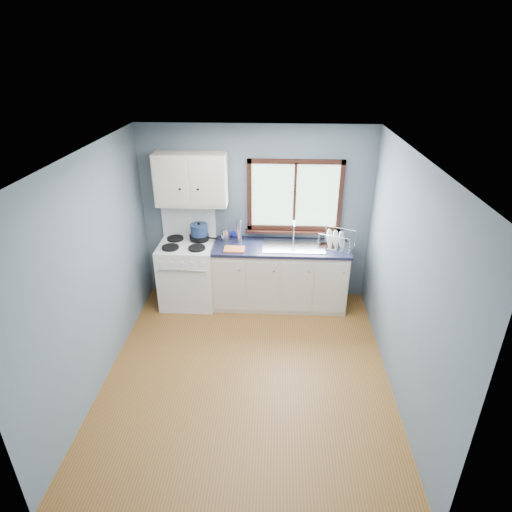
{
  "coord_description": "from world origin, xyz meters",
  "views": [
    {
      "loc": [
        0.3,
        -3.84,
        3.38
      ],
      "look_at": [
        0.05,
        0.9,
        1.05
      ],
      "focal_mm": 30.0,
      "sensor_mm": 36.0,
      "label": 1
    }
  ],
  "objects_px": {
    "gas_range": "(188,272)",
    "stockpot": "(199,231)",
    "base_cabinets": "(280,278)",
    "skillet": "(199,237)",
    "sink": "(293,250)",
    "dish_rack": "(336,242)",
    "utensil_crock": "(226,235)",
    "thermos": "(239,231)"
  },
  "relations": [
    {
      "from": "stockpot",
      "to": "dish_rack",
      "type": "relative_size",
      "value": 0.52
    },
    {
      "from": "utensil_crock",
      "to": "dish_rack",
      "type": "distance_m",
      "value": 1.54
    },
    {
      "from": "sink",
      "to": "stockpot",
      "type": "distance_m",
      "value": 1.33
    },
    {
      "from": "gas_range",
      "to": "stockpot",
      "type": "bearing_deg",
      "value": 35.73
    },
    {
      "from": "dish_rack",
      "to": "gas_range",
      "type": "bearing_deg",
      "value": -155.59
    },
    {
      "from": "skillet",
      "to": "dish_rack",
      "type": "relative_size",
      "value": 0.8
    },
    {
      "from": "base_cabinets",
      "to": "skillet",
      "type": "relative_size",
      "value": 4.28
    },
    {
      "from": "skillet",
      "to": "dish_rack",
      "type": "bearing_deg",
      "value": 9.94
    },
    {
      "from": "gas_range",
      "to": "base_cabinets",
      "type": "height_order",
      "value": "gas_range"
    },
    {
      "from": "sink",
      "to": "dish_rack",
      "type": "xyz_separation_m",
      "value": [
        0.58,
        0.03,
        0.12
      ]
    },
    {
      "from": "sink",
      "to": "skillet",
      "type": "relative_size",
      "value": 1.94
    },
    {
      "from": "sink",
      "to": "thermos",
      "type": "xyz_separation_m",
      "value": [
        -0.76,
        0.11,
        0.23
      ]
    },
    {
      "from": "skillet",
      "to": "utensil_crock",
      "type": "xyz_separation_m",
      "value": [
        0.36,
        0.04,
        0.02
      ]
    },
    {
      "from": "base_cabinets",
      "to": "sink",
      "type": "relative_size",
      "value": 2.2
    },
    {
      "from": "utensil_crock",
      "to": "thermos",
      "type": "distance_m",
      "value": 0.21
    },
    {
      "from": "base_cabinets",
      "to": "utensil_crock",
      "type": "distance_m",
      "value": 0.99
    },
    {
      "from": "base_cabinets",
      "to": "skillet",
      "type": "bearing_deg",
      "value": 174.57
    },
    {
      "from": "base_cabinets",
      "to": "dish_rack",
      "type": "xyz_separation_m",
      "value": [
        0.76,
        0.03,
        0.57
      ]
    },
    {
      "from": "skillet",
      "to": "stockpot",
      "type": "distance_m",
      "value": 0.08
    },
    {
      "from": "base_cabinets",
      "to": "dish_rack",
      "type": "distance_m",
      "value": 0.95
    },
    {
      "from": "sink",
      "to": "skillet",
      "type": "height_order",
      "value": "sink"
    },
    {
      "from": "base_cabinets",
      "to": "sink",
      "type": "xyz_separation_m",
      "value": [
        0.18,
        -0.0,
        0.45
      ]
    },
    {
      "from": "gas_range",
      "to": "stockpot",
      "type": "xyz_separation_m",
      "value": [
        0.17,
        0.12,
        0.57
      ]
    },
    {
      "from": "skillet",
      "to": "thermos",
      "type": "relative_size",
      "value": 1.32
    },
    {
      "from": "gas_range",
      "to": "stockpot",
      "type": "relative_size",
      "value": 4.82
    },
    {
      "from": "skillet",
      "to": "thermos",
      "type": "distance_m",
      "value": 0.57
    },
    {
      "from": "base_cabinets",
      "to": "skillet",
      "type": "xyz_separation_m",
      "value": [
        -1.14,
        0.11,
        0.58
      ]
    },
    {
      "from": "skillet",
      "to": "stockpot",
      "type": "height_order",
      "value": "stockpot"
    },
    {
      "from": "dish_rack",
      "to": "sink",
      "type": "bearing_deg",
      "value": -154.13
    },
    {
      "from": "skillet",
      "to": "stockpot",
      "type": "xyz_separation_m",
      "value": [
        0.0,
        -0.0,
        0.08
      ]
    },
    {
      "from": "base_cabinets",
      "to": "thermos",
      "type": "distance_m",
      "value": 0.89
    },
    {
      "from": "thermos",
      "to": "base_cabinets",
      "type": "bearing_deg",
      "value": -11.21
    },
    {
      "from": "sink",
      "to": "stockpot",
      "type": "height_order",
      "value": "sink"
    },
    {
      "from": "thermos",
      "to": "dish_rack",
      "type": "distance_m",
      "value": 1.34
    },
    {
      "from": "base_cabinets",
      "to": "utensil_crock",
      "type": "bearing_deg",
      "value": 168.8
    },
    {
      "from": "sink",
      "to": "stockpot",
      "type": "bearing_deg",
      "value": 175.43
    },
    {
      "from": "base_cabinets",
      "to": "sink",
      "type": "bearing_deg",
      "value": -0.13
    },
    {
      "from": "skillet",
      "to": "sink",
      "type": "bearing_deg",
      "value": 7.67
    },
    {
      "from": "base_cabinets",
      "to": "thermos",
      "type": "bearing_deg",
      "value": 168.79
    },
    {
      "from": "utensil_crock",
      "to": "thermos",
      "type": "bearing_deg",
      "value": -11.16
    },
    {
      "from": "skillet",
      "to": "dish_rack",
      "type": "height_order",
      "value": "dish_rack"
    },
    {
      "from": "gas_range",
      "to": "skillet",
      "type": "distance_m",
      "value": 0.54
    }
  ]
}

